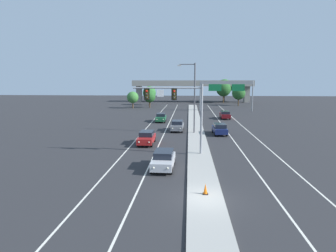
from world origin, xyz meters
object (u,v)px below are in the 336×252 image
at_px(car_receding_darkred, 225,115).
at_px(tree_far_left_c, 133,97).
at_px(car_receding_navy, 220,129).
at_px(tree_far_left_a, 150,97).
at_px(traffic_cone_median_nose, 205,189).
at_px(street_lamp_median, 193,94).
at_px(tree_far_right_a, 239,93).
at_px(car_oncoming_silver, 164,159).
at_px(car_oncoming_green, 161,117).
at_px(highway_sign_gantry, 227,87).
at_px(car_oncoming_grey, 177,126).
at_px(tree_far_left_b, 149,93).
at_px(overhead_signal_mast, 179,104).
at_px(tree_far_right_b, 225,87).
at_px(car_oncoming_red, 147,138).
at_px(tree_far_right_c, 224,89).

distance_m(car_receding_darkred, tree_far_left_c, 30.99).
xyz_separation_m(car_receding_navy, tree_far_left_a, (-15.58, 40.78, 2.26)).
bearing_deg(traffic_cone_median_nose, street_lamp_median, 91.43).
xyz_separation_m(car_receding_navy, tree_far_right_a, (10.67, 49.12, 3.00)).
bearing_deg(car_oncoming_silver, car_oncoming_green, 95.88).
height_order(car_receding_darkred, highway_sign_gantry, highway_sign_gantry).
relative_size(car_oncoming_green, highway_sign_gantry, 0.34).
height_order(traffic_cone_median_nose, tree_far_left_a, tree_far_left_a).
bearing_deg(street_lamp_median, traffic_cone_median_nose, -88.57).
relative_size(car_oncoming_grey, tree_far_left_b, 0.77).
xyz_separation_m(car_oncoming_silver, tree_far_left_a, (-8.94, 57.74, 2.26)).
xyz_separation_m(tree_far_right_a, tree_far_left_c, (-30.65, -10.75, -0.79)).
xyz_separation_m(street_lamp_median, tree_far_left_a, (-11.71, 40.38, -2.72)).
bearing_deg(overhead_signal_mast, tree_far_right_a, 75.22).
height_order(car_oncoming_silver, tree_far_left_c, tree_far_left_c).
height_order(car_oncoming_grey, highway_sign_gantry, highway_sign_gantry).
distance_m(overhead_signal_mast, tree_far_right_b, 79.61).
xyz_separation_m(overhead_signal_mast, car_receding_navy, (5.43, 11.92, -4.51)).
relative_size(street_lamp_median, car_oncoming_silver, 2.22).
height_order(street_lamp_median, traffic_cone_median_nose, street_lamp_median).
bearing_deg(car_oncoming_red, tree_far_left_b, 97.31).
bearing_deg(car_oncoming_grey, tree_far_right_b, 77.13).
distance_m(street_lamp_median, tree_far_left_c, 41.35).
height_order(car_oncoming_grey, car_oncoming_green, same).
bearing_deg(car_oncoming_silver, tree_far_left_b, 98.72).
relative_size(tree_far_left_a, tree_far_right_b, 0.58).
relative_size(car_oncoming_red, tree_far_left_c, 0.97).
xyz_separation_m(car_oncoming_red, highway_sign_gantry, (14.44, 39.86, 5.34)).
height_order(traffic_cone_median_nose, tree_far_right_a, tree_far_right_a).
relative_size(street_lamp_median, tree_far_left_a, 2.12).
xyz_separation_m(tree_far_right_c, tree_far_right_a, (3.37, -10.40, -0.90)).
height_order(tree_far_left_a, tree_far_right_a, tree_far_right_a).
bearing_deg(tree_far_right_c, tree_far_left_b, -156.76).
xyz_separation_m(car_oncoming_silver, car_oncoming_grey, (0.44, 19.56, 0.00)).
relative_size(car_oncoming_silver, car_oncoming_green, 1.00).
xyz_separation_m(tree_far_left_a, tree_far_right_b, (23.98, 25.70, 2.22)).
xyz_separation_m(car_oncoming_grey, tree_far_left_b, (-10.59, 46.59, 3.02)).
xyz_separation_m(overhead_signal_mast, car_oncoming_silver, (-1.20, -5.04, -4.51)).
xyz_separation_m(car_oncoming_grey, tree_far_right_a, (16.87, 46.53, 3.00)).
distance_m(car_oncoming_green, highway_sign_gantry, 25.54).
relative_size(car_oncoming_red, tree_far_right_b, 0.55).
relative_size(car_receding_darkred, tree_far_left_b, 0.76).
height_order(car_oncoming_silver, tree_far_right_b, tree_far_right_b).
height_order(car_oncoming_red, tree_far_right_a, tree_far_right_a).
relative_size(overhead_signal_mast, car_receding_darkred, 1.61).
xyz_separation_m(car_oncoming_red, tree_far_right_c, (16.86, 66.70, 3.89)).
height_order(traffic_cone_median_nose, tree_far_left_b, tree_far_left_b).
bearing_deg(tree_far_right_c, tree_far_right_b, 81.01).
xyz_separation_m(car_oncoming_grey, tree_far_right_c, (13.50, 56.93, 3.89)).
xyz_separation_m(car_receding_darkred, tree_far_right_a, (7.82, 31.58, 3.00)).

